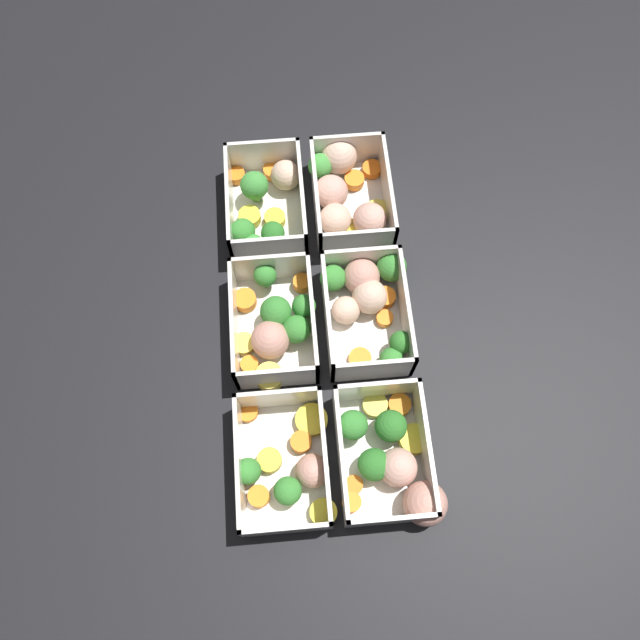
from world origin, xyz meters
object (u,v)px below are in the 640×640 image
(container_near_center, at_px, (367,302))
(container_far_center, at_px, (275,324))
(container_far_right, at_px, (265,204))
(container_far_left, at_px, (287,466))
(container_near_right, at_px, (346,194))
(container_near_left, at_px, (391,460))

(container_near_center, distance_m, container_far_center, 0.12)
(container_far_center, xyz_separation_m, container_far_right, (0.17, 0.00, -0.00))
(container_near_center, height_order, container_far_right, same)
(container_far_left, relative_size, container_far_right, 1.06)
(container_near_center, bearing_deg, container_far_right, 37.95)
(container_near_right, relative_size, container_far_left, 1.05)
(container_near_left, distance_m, container_far_center, 0.22)
(container_far_right, bearing_deg, container_near_right, -86.80)
(container_far_center, relative_size, container_far_right, 1.06)
(container_far_left, distance_m, container_far_center, 0.17)
(container_near_right, bearing_deg, container_far_left, 163.70)
(container_near_center, relative_size, container_far_right, 1.03)
(container_near_center, distance_m, container_far_left, 0.23)
(container_near_left, relative_size, container_near_center, 1.10)
(container_near_right, distance_m, container_far_right, 0.11)
(container_far_center, bearing_deg, container_near_left, -145.58)
(container_far_left, relative_size, container_far_center, 1.00)
(container_far_center, bearing_deg, container_near_right, -30.44)
(container_near_left, height_order, container_far_center, same)
(container_far_left, bearing_deg, container_far_center, 0.78)
(container_near_left, xyz_separation_m, container_near_center, (0.20, 0.01, -0.00))
(container_near_right, bearing_deg, container_far_center, 149.56)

